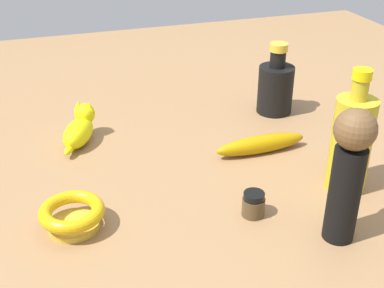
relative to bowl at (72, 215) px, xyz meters
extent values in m
plane|color=#936D47|center=(0.24, 0.11, -0.03)|extent=(2.00, 2.00, 0.00)
cylinder|color=gold|center=(0.00, 0.00, -0.02)|extent=(0.08, 0.08, 0.01)
torus|color=gold|center=(0.00, 0.00, 0.01)|extent=(0.11, 0.11, 0.02)
cylinder|color=#4D3B22|center=(0.29, -0.06, -0.01)|extent=(0.04, 0.04, 0.03)
cylinder|color=gold|center=(0.29, -0.06, 0.00)|extent=(0.03, 0.03, 0.00)
cylinder|color=black|center=(0.29, -0.06, 0.01)|extent=(0.04, 0.04, 0.01)
cylinder|color=black|center=(0.40, -0.15, 0.05)|extent=(0.07, 0.07, 0.16)
sphere|color=brown|center=(0.40, -0.15, 0.17)|extent=(0.06, 0.06, 0.06)
ellipsoid|color=#B28407|center=(0.40, 0.13, -0.01)|extent=(0.20, 0.04, 0.04)
cylinder|color=gold|center=(0.49, -0.03, 0.06)|extent=(0.07, 0.07, 0.17)
cylinder|color=gold|center=(0.49, -0.03, 0.17)|extent=(0.03, 0.03, 0.04)
cylinder|color=yellow|center=(0.49, -0.03, 0.19)|extent=(0.03, 0.03, 0.02)
cylinder|color=black|center=(0.51, 0.31, 0.03)|extent=(0.08, 0.08, 0.11)
cylinder|color=black|center=(0.51, 0.31, 0.11)|extent=(0.04, 0.04, 0.04)
cylinder|color=gold|center=(0.51, 0.31, 0.13)|extent=(0.04, 0.04, 0.02)
ellipsoid|color=yellow|center=(0.05, 0.29, 0.00)|extent=(0.10, 0.12, 0.05)
sphere|color=yellow|center=(0.07, 0.33, 0.02)|extent=(0.04, 0.04, 0.04)
cone|color=yellow|center=(0.06, 0.33, 0.04)|extent=(0.02, 0.02, 0.02)
cone|color=yellow|center=(0.08, 0.32, 0.04)|extent=(0.02, 0.02, 0.02)
ellipsoid|color=yellow|center=(0.02, 0.24, -0.01)|extent=(0.04, 0.05, 0.02)
camera|label=1|loc=(-0.03, -0.70, 0.49)|focal=47.79mm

